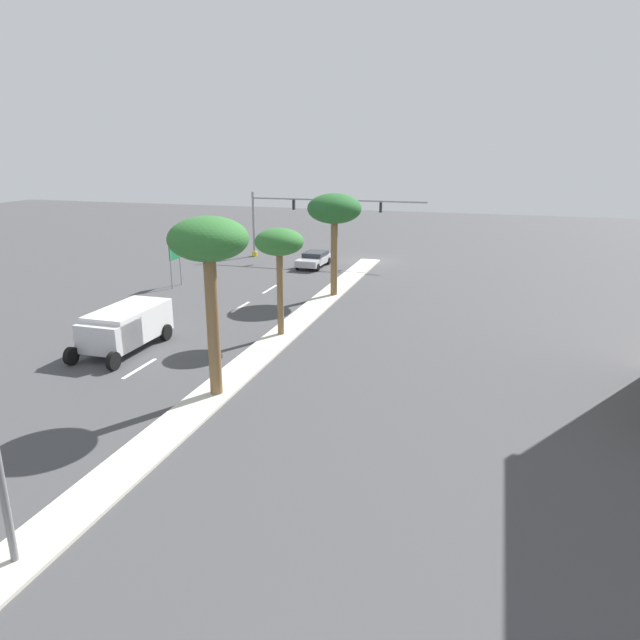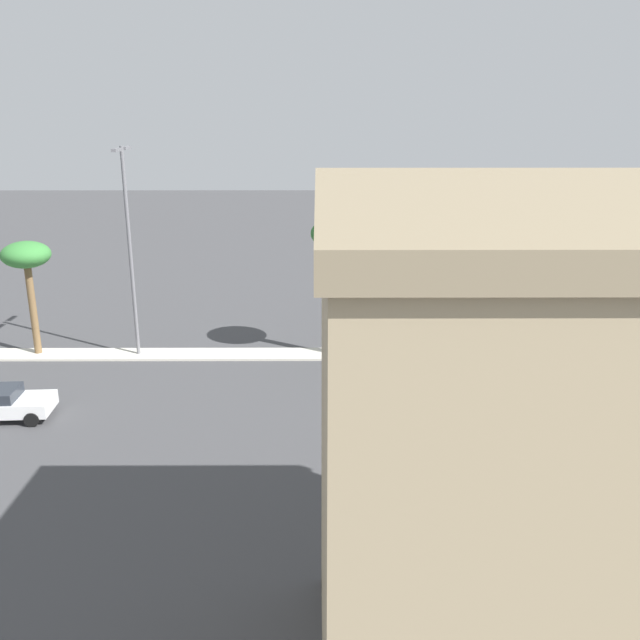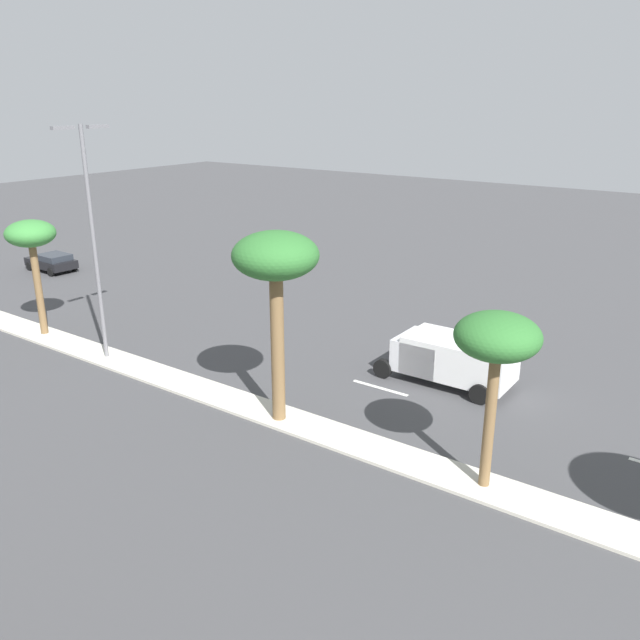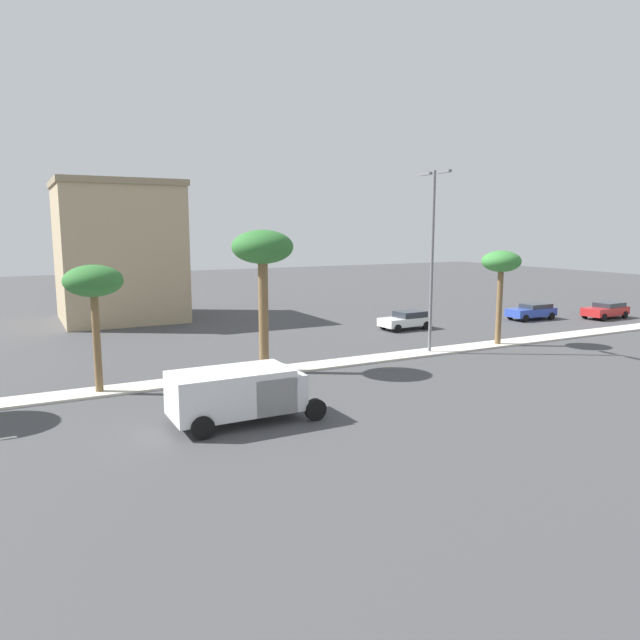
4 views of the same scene
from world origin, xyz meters
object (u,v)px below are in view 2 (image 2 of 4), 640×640
object	(u,v)px
sedan_white_rear	(1,403)
box_truck	(398,299)
palm_tree_far	(502,262)
palm_tree_center	(26,259)
palm_tree_left	(342,239)
commercial_building	(568,491)
directional_road_sign	(581,266)
street_lamp_leading	(129,238)

from	to	relation	value
sedan_white_rear	box_truck	distance (m)	24.44
palm_tree_far	palm_tree_center	world-z (taller)	palm_tree_center
box_truck	palm_tree_far	bearing A→B (deg)	-146.91
palm_tree_far	palm_tree_left	size ratio (longest dim) A/B	0.79
commercial_building	palm_tree_left	size ratio (longest dim) A/B	1.54
directional_road_sign	palm_tree_center	bearing A→B (deg)	109.06
street_lamp_leading	box_truck	distance (m)	17.60
palm_tree_far	box_truck	world-z (taller)	palm_tree_far
commercial_building	sedan_white_rear	size ratio (longest dim) A/B	2.82
commercial_building	palm_tree_center	size ratio (longest dim) A/B	1.87
street_lamp_leading	box_truck	world-z (taller)	street_lamp_leading
street_lamp_leading	palm_tree_left	bearing A→B (deg)	-90.84
palm_tree_far	street_lamp_leading	distance (m)	19.84
directional_road_sign	box_truck	distance (m)	14.57
directional_road_sign	street_lamp_leading	distance (m)	31.56
box_truck	palm_tree_left	bearing A→B (deg)	151.75
sedan_white_rear	box_truck	xyz separation A→B (m)	(15.18, -19.14, 0.51)
directional_road_sign	commercial_building	world-z (taller)	commercial_building
palm_tree_far	street_lamp_leading	xyz separation A→B (m)	(-0.08, 19.80, 1.32)
palm_tree_left	box_truck	bearing A→B (deg)	-28.25
palm_tree_left	directional_road_sign	bearing A→B (deg)	-55.22
box_truck	palm_tree_center	bearing A→B (deg)	108.66
palm_tree_far	directional_road_sign	bearing A→B (deg)	-37.01
directional_road_sign	palm_tree_far	bearing A→B (deg)	142.99
palm_tree_center	sedan_white_rear	size ratio (longest dim) A/B	1.50
palm_tree_far	street_lamp_leading	bearing A→B (deg)	90.23
directional_road_sign	street_lamp_leading	bearing A→B (deg)	112.73
palm_tree_center	sedan_white_rear	world-z (taller)	palm_tree_center
street_lamp_leading	box_truck	xyz separation A→B (m)	(7.20, -15.16, -5.31)
sedan_white_rear	palm_tree_left	bearing A→B (deg)	-62.75
box_truck	street_lamp_leading	bearing A→B (deg)	115.39
commercial_building	palm_tree_left	distance (m)	23.78
palm_tree_far	palm_tree_left	distance (m)	8.69
directional_road_sign	sedan_white_rear	world-z (taller)	directional_road_sign
directional_road_sign	palm_tree_center	world-z (taller)	palm_tree_center
palm_tree_center	directional_road_sign	bearing A→B (deg)	-70.94
palm_tree_center	sedan_white_rear	bearing A→B (deg)	-168.66
commercial_building	palm_tree_far	world-z (taller)	commercial_building
palm_tree_far	palm_tree_center	distance (m)	25.42
commercial_building	sedan_white_rear	world-z (taller)	commercial_building
commercial_building	street_lamp_leading	distance (m)	27.94
palm_tree_left	palm_tree_center	bearing A→B (deg)	88.84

